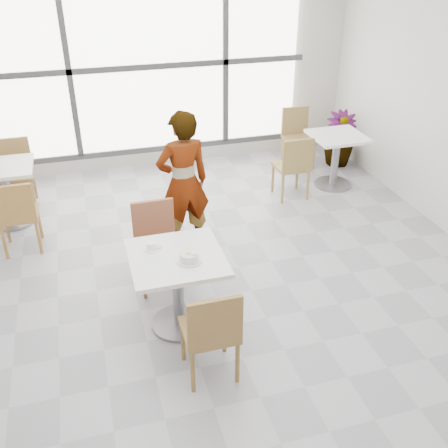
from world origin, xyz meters
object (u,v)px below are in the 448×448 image
object	(u,v)px
person	(183,183)
coffee_cup	(152,246)
main_table	(177,278)
bg_chair_left_far	(15,168)
chair_near	(212,330)
chair_far	(156,239)
oatmeal_bowl	(189,257)
bg_chair_right_far	(297,133)
bg_table_left	(6,187)
bg_chair_left_near	(17,212)
bg_chair_right_near	(294,164)
plant_right	(339,139)
bg_table_right	(336,153)

from	to	relation	value
person	coffee_cup	bearing A→B (deg)	57.19
main_table	bg_chair_left_far	bearing A→B (deg)	116.90
person	chair_near	bearing A→B (deg)	75.62
chair_far	oatmeal_bowl	distance (m)	0.91
person	bg_chair_right_far	bearing A→B (deg)	-146.67
bg_table_left	bg_chair_left_near	bearing A→B (deg)	-77.62
chair_near	bg_chair_left_far	xyz separation A→B (m)	(-1.63, 3.68, 0.00)
bg_table_left	bg_chair_left_far	xyz separation A→B (m)	(0.08, 0.51, 0.01)
bg_chair_right_near	plant_right	bearing A→B (deg)	-141.54
bg_chair_left_near	plant_right	world-z (taller)	bg_chair_left_near
chair_far	bg_chair_right_near	bearing A→B (deg)	33.61
bg_chair_left_near	plant_right	distance (m)	4.73
coffee_cup	chair_far	bearing A→B (deg)	78.45
chair_far	coffee_cup	xyz separation A→B (m)	(-0.12, -0.57, 0.28)
bg_chair_right_near	bg_chair_right_far	distance (m)	1.20
bg_table_left	bg_table_right	size ratio (longest dim) A/B	1.00
main_table	bg_table_left	world-z (taller)	same
oatmeal_bowl	plant_right	xyz separation A→B (m)	(3.03, 3.11, -0.38)
bg_table_right	bg_chair_right_far	bearing A→B (deg)	103.44
coffee_cup	bg_chair_left_near	world-z (taller)	bg_chair_left_near
main_table	chair_far	world-z (taller)	chair_far
bg_chair_left_far	bg_chair_right_far	xyz separation A→B (m)	(4.01, 0.22, 0.00)
oatmeal_bowl	bg_chair_left_far	bearing A→B (deg)	117.43
bg_chair_right_far	chair_far	bearing A→B (deg)	-136.28
bg_table_left	bg_chair_right_far	xyz separation A→B (m)	(4.09, 0.74, 0.01)
coffee_cup	bg_chair_left_near	distance (m)	1.99
person	plant_right	xyz separation A→B (m)	(2.77, 1.70, -0.39)
chair_near	plant_right	bearing A→B (deg)	-128.93
chair_near	oatmeal_bowl	size ratio (longest dim) A/B	4.14
bg_table_right	oatmeal_bowl	bearing A→B (deg)	-137.14
person	bg_table_right	world-z (taller)	person
bg_table_right	plant_right	size ratio (longest dim) A/B	0.91
coffee_cup	bg_chair_right_far	size ratio (longest dim) A/B	0.18
bg_chair_left_near	chair_far	bearing A→B (deg)	144.70
bg_chair_right_far	main_table	bearing A→B (deg)	-128.08
person	bg_chair_left_near	xyz separation A→B (m)	(-1.77, 0.40, -0.30)
chair_near	person	distance (m)	2.05
chair_near	oatmeal_bowl	bearing A→B (deg)	-87.36
chair_far	oatmeal_bowl	size ratio (longest dim) A/B	4.14
bg_chair_right_near	bg_table_left	bearing A→B (deg)	-5.60
chair_far	bg_chair_left_far	world-z (taller)	same
bg_chair_left_far	person	bearing A→B (deg)	-41.91
bg_table_left	bg_chair_right_near	distance (m)	3.59
chair_near	bg_chair_right_far	bearing A→B (deg)	-121.38
chair_near	oatmeal_bowl	world-z (taller)	chair_near
coffee_cup	bg_table_left	size ratio (longest dim) A/B	0.21
main_table	bg_chair_right_near	world-z (taller)	bg_chair_right_near
oatmeal_bowl	bg_table_left	size ratio (longest dim) A/B	0.28
chair_far	bg_chair_right_far	bearing A→B (deg)	43.72
bg_chair_left_far	bg_chair_right_near	xyz separation A→B (m)	(3.50, -0.87, 0.00)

